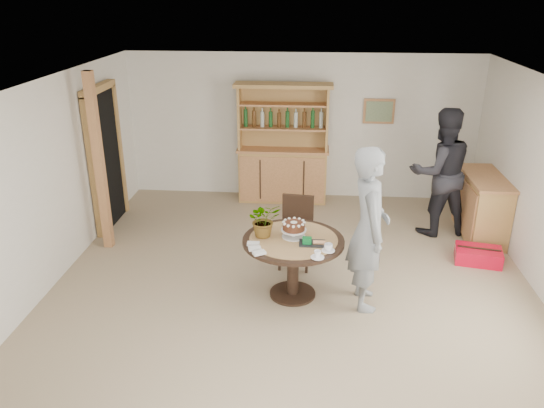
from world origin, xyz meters
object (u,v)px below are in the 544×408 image
Objects in this scene: sideboard at (482,206)px; dining_table at (293,250)px; hutch at (283,162)px; teen_boy at (369,229)px; adult_person at (440,172)px; red_suitcase at (478,255)px; dining_chair at (296,227)px.

sideboard reaches higher than dining_table.
hutch is 3.29m from sideboard.
sideboard is 1.05× the size of dining_table.
sideboard is (3.04, -1.24, -0.22)m from hutch.
dining_table is (0.31, -3.15, -0.08)m from hutch.
hutch is at bearing 15.34° from teen_boy.
adult_person is (-0.65, 0.07, 0.49)m from sideboard.
red_suitcase is (2.80, -2.12, -0.59)m from hutch.
sideboard is 2.79m from teen_boy.
teen_boy is at bearing -133.01° from sideboard.
adult_person is at bearing 124.40° from red_suitcase.
red_suitcase is at bearing 100.20° from adult_person.
adult_person is (2.39, -1.17, 0.27)m from hutch.
red_suitcase is (2.48, 0.21, -0.43)m from dining_chair.
hutch reaches higher than dining_table.
teen_boy and adult_person have the same top height.
teen_boy reaches higher than sideboard.
sideboard is 0.65× the size of teen_boy.
dining_table is at bearing -84.01° from dining_chair.
hutch is at bearing 154.01° from red_suitcase.
dining_chair reaches higher than red_suitcase.
hutch is 1.62× the size of sideboard.
hutch is at bearing 95.67° from dining_table.
sideboard is at bearing 160.56° from adult_person.
sideboard is at bearing -22.21° from hutch.
teen_boy is 2.89× the size of red_suitcase.
dining_chair is 2.52m from red_suitcase.
dining_chair is 1.42× the size of red_suitcase.
hutch reaches higher than sideboard.
adult_person reaches higher than dining_table.
teen_boy reaches higher than red_suitcase.
dining_table is at bearing 30.61° from adult_person.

